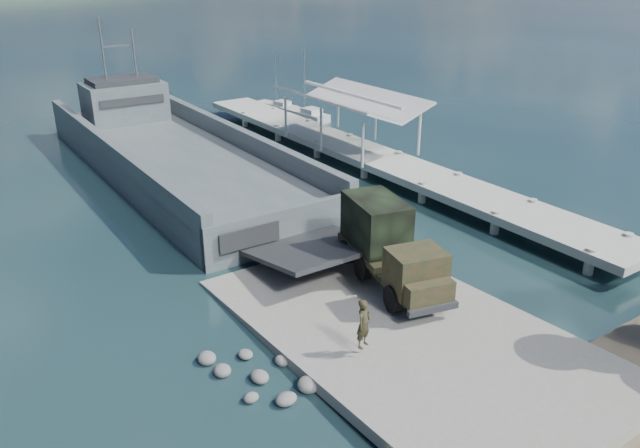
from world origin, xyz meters
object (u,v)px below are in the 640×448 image
Objects in this scene: landing_craft at (176,162)px; sailboat_far at (277,107)px; military_truck at (388,245)px; pier at (359,144)px; soldier at (364,333)px; sailboat_near at (306,115)px.

landing_craft is 21.78m from sailboat_far.
pier is at bearing 69.78° from military_truck.
pier is at bearing 31.20° from soldier.
landing_craft reaches higher than sailboat_far.
military_truck is 6.36m from soldier.
landing_craft is 26.18m from soldier.
sailboat_near reaches higher than soldier.
soldier is (-3.19, -25.98, 0.59)m from landing_craft.
military_truck is at bearing -123.74° from sailboat_near.
sailboat_near reaches higher than sailboat_far.
sailboat_near reaches higher than pier.
soldier is 0.28× the size of sailboat_near.
military_truck is (-10.84, -16.21, 0.67)m from pier.
sailboat_near is (17.06, 8.87, -0.53)m from landing_craft.
military_truck is 38.82m from sailboat_far.
pier is 6.30× the size of sailboat_near.
landing_craft reaches higher than military_truck.
sailboat_near is (15.52, 30.65, -1.90)m from military_truck.
pier is 25.66m from soldier.
sailboat_near is at bearing 28.20° from landing_craft.
soldier is at bearing -96.27° from landing_craft.
soldier is at bearing -124.81° from military_truck.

